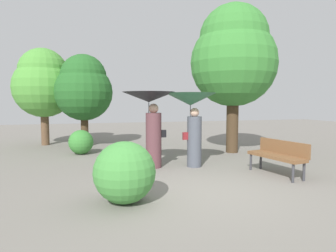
{
  "coord_description": "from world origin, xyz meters",
  "views": [
    {
      "loc": [
        -2.29,
        -5.37,
        1.75
      ],
      "look_at": [
        0.0,
        2.67,
        1.07
      ],
      "focal_mm": 30.89,
      "sensor_mm": 36.0,
      "label": 1
    }
  ],
  "objects_px": {
    "person_left": "(151,111)",
    "park_bench": "(278,154)",
    "tree_near_right": "(234,56)",
    "tree_mid_left": "(44,83)",
    "tree_near_left": "(84,87)",
    "person_right": "(191,110)"
  },
  "relations": [
    {
      "from": "tree_near_left",
      "to": "tree_mid_left",
      "type": "xyz_separation_m",
      "value": [
        -1.58,
        0.91,
        0.21
      ]
    },
    {
      "from": "person_left",
      "to": "tree_near_right",
      "type": "height_order",
      "value": "tree_near_right"
    },
    {
      "from": "person_left",
      "to": "person_right",
      "type": "height_order",
      "value": "person_left"
    },
    {
      "from": "park_bench",
      "to": "tree_mid_left",
      "type": "height_order",
      "value": "tree_mid_left"
    },
    {
      "from": "person_left",
      "to": "tree_mid_left",
      "type": "distance_m",
      "value": 6.31
    },
    {
      "from": "person_right",
      "to": "park_bench",
      "type": "distance_m",
      "value": 2.45
    },
    {
      "from": "tree_near_left",
      "to": "tree_near_right",
      "type": "height_order",
      "value": "tree_near_right"
    },
    {
      "from": "tree_near_right",
      "to": "person_left",
      "type": "bearing_deg",
      "value": -154.55
    },
    {
      "from": "tree_near_right",
      "to": "tree_mid_left",
      "type": "bearing_deg",
      "value": 150.52
    },
    {
      "from": "person_right",
      "to": "tree_near_right",
      "type": "distance_m",
      "value": 3.35
    },
    {
      "from": "person_left",
      "to": "tree_near_left",
      "type": "xyz_separation_m",
      "value": [
        -1.72,
        4.37,
        0.83
      ]
    },
    {
      "from": "tree_near_left",
      "to": "tree_mid_left",
      "type": "height_order",
      "value": "tree_mid_left"
    },
    {
      "from": "tree_near_right",
      "to": "tree_mid_left",
      "type": "relative_size",
      "value": 1.29
    },
    {
      "from": "person_left",
      "to": "tree_mid_left",
      "type": "xyz_separation_m",
      "value": [
        -3.3,
        5.28,
        1.04
      ]
    },
    {
      "from": "park_bench",
      "to": "tree_near_left",
      "type": "bearing_deg",
      "value": -152.56
    },
    {
      "from": "person_right",
      "to": "park_bench",
      "type": "bearing_deg",
      "value": -127.16
    },
    {
      "from": "tree_near_right",
      "to": "tree_near_left",
      "type": "bearing_deg",
      "value": 150.68
    },
    {
      "from": "tree_near_left",
      "to": "tree_mid_left",
      "type": "relative_size",
      "value": 0.92
    },
    {
      "from": "person_right",
      "to": "park_bench",
      "type": "xyz_separation_m",
      "value": [
        1.72,
        -1.42,
        -1.04
      ]
    },
    {
      "from": "park_bench",
      "to": "tree_near_right",
      "type": "relative_size",
      "value": 0.31
    },
    {
      "from": "person_left",
      "to": "park_bench",
      "type": "relative_size",
      "value": 1.3
    },
    {
      "from": "park_bench",
      "to": "tree_near_left",
      "type": "height_order",
      "value": "tree_near_left"
    }
  ]
}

